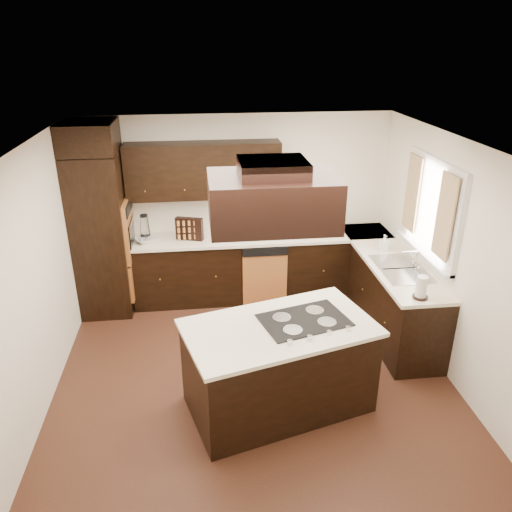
% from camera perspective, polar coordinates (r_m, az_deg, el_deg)
% --- Properties ---
extents(floor, '(4.20, 4.20, 0.02)m').
position_cam_1_polar(floor, '(5.65, -0.30, -13.36)').
color(floor, brown).
rests_on(floor, ground).
extents(ceiling, '(4.20, 4.20, 0.02)m').
position_cam_1_polar(ceiling, '(4.59, -0.36, 12.55)').
color(ceiling, white).
rests_on(ceiling, ground).
extents(wall_back, '(4.20, 0.02, 2.50)m').
position_cam_1_polar(wall_back, '(6.95, -2.30, 5.73)').
color(wall_back, white).
rests_on(wall_back, ground).
extents(wall_front, '(4.20, 0.02, 2.50)m').
position_cam_1_polar(wall_front, '(3.24, 4.10, -18.03)').
color(wall_front, white).
rests_on(wall_front, ground).
extents(wall_left, '(0.02, 4.20, 2.50)m').
position_cam_1_polar(wall_left, '(5.22, -24.03, -2.81)').
color(wall_left, white).
rests_on(wall_left, ground).
extents(wall_right, '(0.02, 4.20, 2.50)m').
position_cam_1_polar(wall_right, '(5.61, 21.61, -0.55)').
color(wall_right, white).
rests_on(wall_right, ground).
extents(oven_column, '(0.65, 0.75, 2.12)m').
position_cam_1_polar(oven_column, '(6.73, -17.23, 2.32)').
color(oven_column, black).
rests_on(oven_column, floor).
extents(wall_oven_face, '(0.05, 0.62, 0.78)m').
position_cam_1_polar(wall_oven_face, '(6.65, -14.33, 2.97)').
color(wall_oven_face, '#C37235').
rests_on(wall_oven_face, oven_column).
extents(base_cabinets_back, '(2.93, 0.60, 0.88)m').
position_cam_1_polar(base_cabinets_back, '(6.96, -1.70, -1.39)').
color(base_cabinets_back, black).
rests_on(base_cabinets_back, floor).
extents(base_cabinets_right, '(0.60, 2.40, 0.88)m').
position_cam_1_polar(base_cabinets_right, '(6.56, 14.63, -3.91)').
color(base_cabinets_right, black).
rests_on(base_cabinets_right, floor).
extents(countertop_back, '(2.93, 0.63, 0.04)m').
position_cam_1_polar(countertop_back, '(6.76, -1.73, 2.08)').
color(countertop_back, white).
rests_on(countertop_back, base_cabinets_back).
extents(countertop_right, '(0.63, 2.40, 0.04)m').
position_cam_1_polar(countertop_right, '(6.36, 14.93, -0.25)').
color(countertop_right, white).
rests_on(countertop_right, base_cabinets_right).
extents(upper_cabinets, '(2.00, 0.34, 0.72)m').
position_cam_1_polar(upper_cabinets, '(6.60, -6.03, 9.71)').
color(upper_cabinets, black).
rests_on(upper_cabinets, wall_back).
extents(dishwasher_front, '(0.60, 0.05, 0.72)m').
position_cam_1_polar(dishwasher_front, '(6.75, 1.02, -2.67)').
color(dishwasher_front, '#C37235').
rests_on(dishwasher_front, floor).
extents(window_frame, '(0.06, 1.32, 1.12)m').
position_cam_1_polar(window_frame, '(5.91, 19.47, 5.15)').
color(window_frame, white).
rests_on(window_frame, wall_right).
extents(window_pane, '(0.00, 1.20, 1.00)m').
position_cam_1_polar(window_pane, '(5.92, 19.71, 5.16)').
color(window_pane, white).
rests_on(window_pane, wall_right).
extents(curtain_left, '(0.02, 0.34, 0.90)m').
position_cam_1_polar(curtain_left, '(5.52, 20.78, 4.21)').
color(curtain_left, beige).
rests_on(curtain_left, wall_right).
extents(curtain_right, '(0.02, 0.34, 0.90)m').
position_cam_1_polar(curtain_right, '(6.23, 17.42, 6.84)').
color(curtain_right, beige).
rests_on(curtain_right, wall_right).
extents(sink_rim, '(0.52, 0.84, 0.01)m').
position_cam_1_polar(sink_rim, '(6.06, 16.24, -1.38)').
color(sink_rim, silver).
rests_on(sink_rim, countertop_right).
extents(island, '(1.90, 1.36, 0.88)m').
position_cam_1_polar(island, '(4.99, 2.60, -12.68)').
color(island, black).
rests_on(island, floor).
extents(island_top, '(1.97, 1.43, 0.04)m').
position_cam_1_polar(island_top, '(4.73, 2.70, -8.20)').
color(island_top, white).
rests_on(island_top, island).
extents(cooktop, '(0.92, 0.74, 0.01)m').
position_cam_1_polar(cooktop, '(4.82, 5.52, -7.29)').
color(cooktop, black).
rests_on(cooktop, island_top).
extents(range_hood, '(1.05, 0.72, 0.42)m').
position_cam_1_polar(range_hood, '(4.16, 1.88, 6.36)').
color(range_hood, black).
rests_on(range_hood, ceiling).
extents(hood_duct, '(0.55, 0.50, 0.13)m').
position_cam_1_polar(hood_duct, '(4.09, 1.93, 10.03)').
color(hood_duct, black).
rests_on(hood_duct, ceiling).
extents(blender_base, '(0.15, 0.15, 0.10)m').
position_cam_1_polar(blender_base, '(6.70, -12.47, 1.94)').
color(blender_base, silver).
rests_on(blender_base, countertop_back).
extents(blender_pitcher, '(0.13, 0.13, 0.26)m').
position_cam_1_polar(blender_pitcher, '(6.64, -12.60, 3.38)').
color(blender_pitcher, silver).
rests_on(blender_pitcher, blender_base).
extents(spice_rack, '(0.37, 0.20, 0.30)m').
position_cam_1_polar(spice_rack, '(6.66, -7.62, 3.10)').
color(spice_rack, black).
rests_on(spice_rack, countertop_back).
extents(mixing_bowl, '(0.35, 0.35, 0.07)m').
position_cam_1_polar(mixing_bowl, '(6.72, -12.49, 1.81)').
color(mixing_bowl, white).
rests_on(mixing_bowl, countertop_back).
extents(soap_bottle, '(0.10, 0.10, 0.21)m').
position_cam_1_polar(soap_bottle, '(6.49, 14.43, 1.50)').
color(soap_bottle, white).
rests_on(soap_bottle, countertop_right).
extents(paper_towel, '(0.14, 0.14, 0.25)m').
position_cam_1_polar(paper_towel, '(5.40, 18.38, -3.44)').
color(paper_towel, white).
rests_on(paper_towel, countertop_right).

